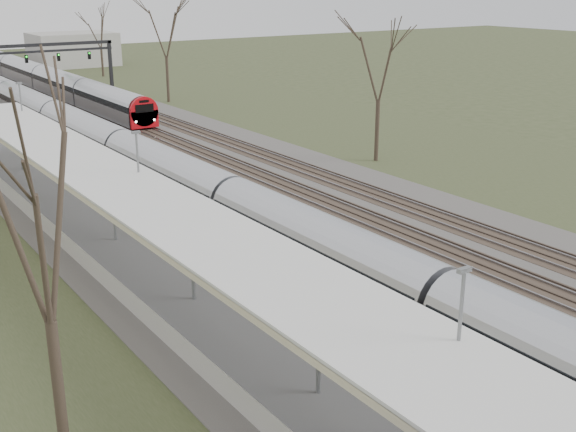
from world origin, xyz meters
name	(u,v)px	position (x,y,z in m)	size (l,w,h in m)	color
track_bed	(130,151)	(0.26, 55.00, 0.06)	(24.00, 160.00, 0.22)	#474442
platform	(91,230)	(-9.05, 37.50, 0.50)	(3.50, 69.00, 1.00)	#9E9B93
canopy	(120,185)	(-9.05, 32.99, 3.93)	(4.10, 50.00, 3.11)	slate
signal_gantry	(19,55)	(0.29, 84.99, 4.91)	(21.00, 0.59, 6.08)	black
tree_west_near	(39,216)	(-16.00, 20.00, 7.29)	(5.00, 5.00, 10.30)	#2D231C
tree_east_far	(380,60)	(14.00, 42.00, 7.29)	(5.00, 5.00, 10.30)	#2D231C
train_near	(125,152)	(-2.50, 49.01, 1.48)	(2.62, 90.21, 3.05)	#AFB1B9
train_far	(26,72)	(4.50, 99.09, 1.48)	(2.62, 75.21, 3.05)	#AFB1B9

